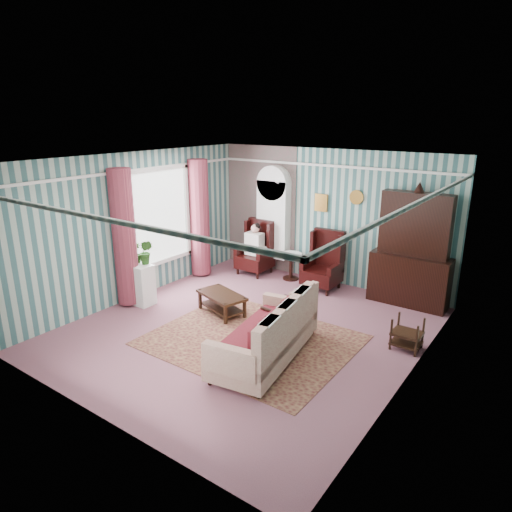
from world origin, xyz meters
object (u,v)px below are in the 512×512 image
Objects in this scene: round_side_table at (291,266)px; sofa at (263,331)px; plant_stand at (140,284)px; dresser_hutch at (412,246)px; floral_armchair at (289,312)px; wingback_left at (255,248)px; bookcase at (273,225)px; coffee_table at (222,304)px; wingback_right at (322,261)px; nest_table at (407,333)px; seated_woman at (255,249)px.

sofa is at bearing -65.53° from round_side_table.
plant_stand is at bearing 73.26° from sofa.
floral_armchair is at bearing -115.46° from dresser_hutch.
plant_stand is (-0.80, -2.75, -0.22)m from wingback_left.
bookcase is 1.10× the size of sofa.
coffee_table is at bearing -77.69° from bookcase.
bookcase is 1.79× the size of wingback_right.
nest_table is 3.32m from coffee_table.
floral_armchair is at bearing -44.37° from seated_woman.
round_side_table is at bearing -20.27° from bookcase.
wingback_left reaches higher than nest_table.
bookcase reaches higher than wingback_left.
wingback_left is 1.06× the size of seated_woman.
round_side_table is (0.90, 0.15, -0.29)m from seated_woman.
wingback_left reaches higher than plant_stand.
plant_stand is at bearing -106.22° from wingback_left.
wingback_left is 2.08× the size of round_side_table.
wingback_right is at bearing 66.95° from coffee_table.
floral_armchair is (2.30, -2.25, -0.15)m from seated_woman.
round_side_table is (-2.60, -0.12, -0.88)m from dresser_hutch.
plant_stand is at bearing 102.91° from floral_armchair.
bookcase is 3.41m from floral_armchair.
dresser_hutch is at bearing 2.64° from round_side_table.
floral_armchair is (3.10, 0.50, 0.04)m from plant_stand.
wingback_right is at bearing 0.00° from seated_woman.
wingback_left is 0.97m from round_side_table.
nest_table is at bearing 11.25° from coffee_table.
dresser_hutch is (3.25, -0.12, 0.06)m from bookcase.
bookcase reaches higher than round_side_table.
wingback_left is at bearing 180.00° from wingback_right.
seated_woman is 2.19× the size of nest_table.
floral_armchair is at bearing -59.74° from round_side_table.
floral_armchair is (-1.77, -0.70, 0.17)m from nest_table.
nest_table is at bearing -54.69° from sofa.
wingback_right reaches higher than seated_woman.
floral_armchair is at bearing -158.42° from nest_table.
sofa is 2.33× the size of floral_armchair.
round_side_table is (0.90, 0.15, -0.33)m from wingback_left.
dresser_hutch reaches higher than plant_stand.
dresser_hutch is at bearing 4.41° from wingback_left.
round_side_table is 0.68× the size of floral_armchair.
plant_stand reaches higher than coffee_table.
plant_stand is (-1.70, -2.90, 0.10)m from round_side_table.
seated_woman is at bearing 110.34° from coffee_table.
round_side_table is at bearing 15.29° from sofa.
wingback_left is at bearing 110.34° from coffee_table.
dresser_hutch is 3.56m from seated_woman.
round_side_table is at bearing 9.46° from seated_woman.
seated_woman is at bearing 180.00° from wingback_right.
round_side_table is 0.75× the size of plant_stand.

